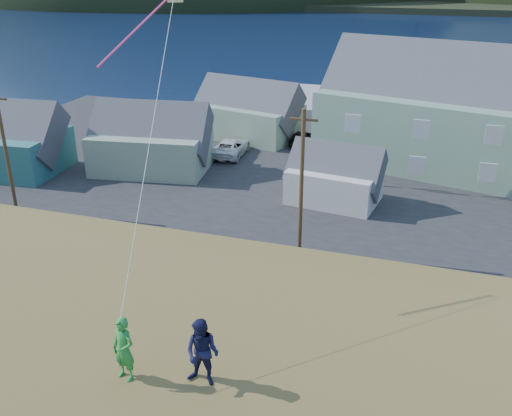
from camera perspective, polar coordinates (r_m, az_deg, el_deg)
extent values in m
plane|color=#0A1638|center=(33.45, 2.81, -5.55)|extent=(900.00, 900.00, 0.00)
cube|color=#4C3D19|center=(31.75, 1.86, -7.15)|extent=(110.00, 8.00, 0.10)
cube|color=#28282B|center=(48.66, 8.08, 3.89)|extent=(72.00, 36.00, 0.12)
cube|color=gray|center=(71.36, 6.66, 10.63)|extent=(26.00, 14.00, 0.90)
cube|color=#317371|center=(51.45, -23.52, 5.20)|extent=(9.15, 7.17, 3.24)
cube|color=#47474C|center=(50.80, -23.98, 7.85)|extent=(9.63, 6.96, 6.24)
cube|color=gray|center=(48.17, -10.39, 5.64)|extent=(9.87, 7.30, 3.24)
cube|color=#47474C|center=(47.49, -10.60, 8.42)|extent=(10.34, 7.17, 5.86)
cube|color=silver|center=(41.48, 7.83, 2.28)|extent=(6.68, 5.17, 2.46)
cube|color=#47474C|center=(40.85, 7.97, 4.70)|extent=(7.18, 5.24, 4.41)
cube|color=gray|center=(56.79, -0.87, 8.74)|extent=(11.09, 8.19, 3.18)
cube|color=#47474C|center=(56.20, -0.89, 11.19)|extent=(11.56, 8.26, 5.91)
cylinder|color=#47331E|center=(42.10, -23.72, 5.14)|extent=(0.24, 0.24, 8.48)
cylinder|color=#47331E|center=(32.75, 4.56, 2.42)|extent=(0.24, 0.24, 8.73)
imported|color=#2D5372|center=(53.70, 12.54, 6.27)|extent=(1.53, 4.09, 1.34)
imported|color=#BABABA|center=(55.22, 1.94, 7.30)|extent=(2.40, 4.82, 1.35)
imported|color=black|center=(54.53, 4.56, 7.03)|extent=(1.75, 3.99, 1.34)
imported|color=maroon|center=(58.71, -1.15, 8.37)|extent=(2.71, 5.45, 1.48)
imported|color=white|center=(51.27, -2.56, 6.10)|extent=(2.79, 5.56, 1.51)
imported|color=gray|center=(59.52, -7.29, 8.38)|extent=(1.64, 4.42, 1.44)
imported|color=#268C35|center=(13.89, -13.09, -13.60)|extent=(0.67, 0.52, 1.64)
imported|color=#16193D|center=(13.45, -5.38, -14.22)|extent=(0.85, 0.67, 1.70)
cylinder|color=#FF438D|center=(16.80, -11.78, 17.22)|extent=(0.06, 0.06, 3.31)
cylinder|color=white|center=(14.91, -10.48, 7.10)|extent=(0.02, 0.02, 9.41)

